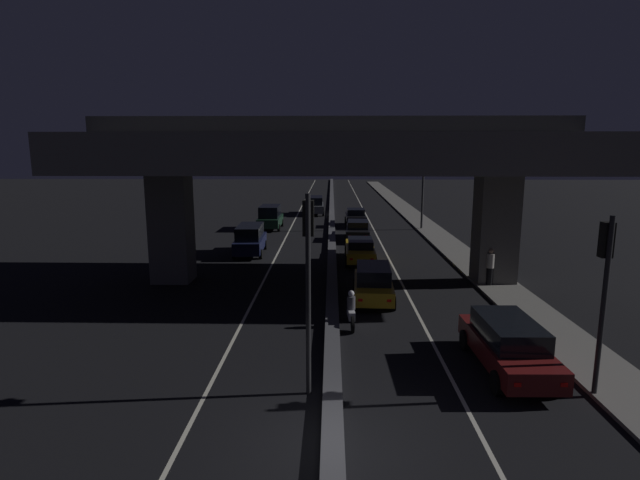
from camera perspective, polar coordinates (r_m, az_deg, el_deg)
The scene contains 19 objects.
ground_plane at distance 12.39m, azimuth 1.45°, elevation -22.70°, with size 200.00×200.00×0.00m, color black.
lane_line_left_inner at distance 46.01m, azimuth -3.07°, elevation 1.97°, with size 0.12×126.00×0.00m, color beige.
lane_line_right_inner at distance 46.01m, azimuth 5.79°, elevation 1.93°, with size 0.12×126.00×0.00m, color beige.
median_divider at distance 45.85m, azimuth 1.36°, elevation 2.11°, with size 0.54×126.00×0.25m, color #4C4C51.
sidewalk_right at distance 39.83m, azimuth 13.32°, elevation 0.46°, with size 2.22×126.00×0.12m, color slate.
elevated_overpass at distance 24.92m, azimuth 1.45°, elevation 9.30°, with size 24.16×10.06×8.31m.
traffic_light_left_of_median at distance 13.40m, azimuth -1.35°, elevation -2.34°, with size 0.30×0.49×5.61m.
traffic_light_right_of_median at distance 15.32m, azimuth 29.74°, elevation -3.48°, with size 0.30×0.49×5.06m.
street_lamp at distance 42.50m, azimuth 11.31°, elevation 7.23°, with size 2.18×0.32×7.64m.
car_dark_red_lead at distance 16.68m, azimuth 20.66°, elevation -11.01°, with size 1.96×4.83×1.62m.
car_taxi_yellow_second at distance 22.62m, azimuth 6.09°, elevation -4.85°, with size 2.00×4.33×1.60m.
car_taxi_yellow_third at distance 30.21m, azimuth 4.59°, elevation -1.08°, with size 1.87×4.83×1.42m.
car_black_fourth at distance 37.54m, azimuth 4.34°, elevation 1.18°, with size 2.03×4.66×1.46m.
car_black_fifth at distance 43.93m, azimuth 4.09°, elevation 2.61°, with size 1.85×3.97×1.56m.
car_dark_blue_lead_oncoming at distance 32.53m, azimuth -7.99°, elevation 0.12°, with size 1.96×4.63×1.90m.
car_dark_green_second_oncoming at distance 42.51m, azimuth -5.71°, elevation 2.65°, with size 1.97×4.25×2.00m.
car_grey_third_oncoming at distance 51.82m, azimuth -0.62°, elevation 4.03°, with size 2.06×4.63×1.85m.
motorcycle_white_filtering_near at distance 19.34m, azimuth 3.57°, elevation -8.15°, with size 0.34×1.96×1.44m.
pedestrian_on_sidewalk at distance 25.95m, azimuth 18.86°, elevation -2.93°, with size 0.39×0.39×1.81m.
Camera 1 is at (-0.05, -10.37, 6.77)m, focal length 28.00 mm.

